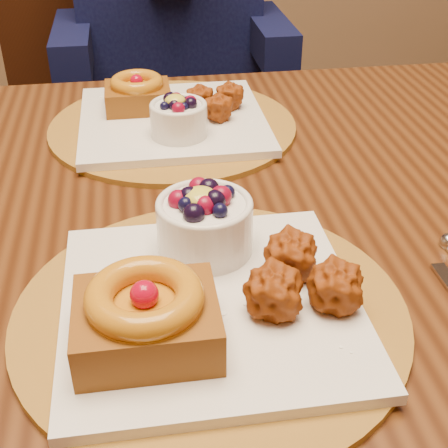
{
  "coord_description": "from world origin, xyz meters",
  "views": [
    {
      "loc": [
        -0.01,
        -0.76,
        1.16
      ],
      "look_at": [
        0.07,
        -0.26,
        0.83
      ],
      "focal_mm": 50.0,
      "sensor_mm": 36.0,
      "label": 1
    }
  ],
  "objects_px": {
    "dining_table": "(189,250)",
    "place_setting_far": "(171,116)",
    "chair_far": "(88,131)",
    "place_setting_near": "(206,288)"
  },
  "relations": [
    {
      "from": "dining_table",
      "to": "place_setting_far",
      "type": "bearing_deg",
      "value": 90.56
    },
    {
      "from": "dining_table",
      "to": "place_setting_near",
      "type": "height_order",
      "value": "place_setting_near"
    },
    {
      "from": "place_setting_near",
      "to": "place_setting_far",
      "type": "distance_m",
      "value": 0.43
    },
    {
      "from": "dining_table",
      "to": "chair_far",
      "type": "bearing_deg",
      "value": 101.44
    },
    {
      "from": "place_setting_near",
      "to": "chair_far",
      "type": "relative_size",
      "value": 0.47
    },
    {
      "from": "place_setting_far",
      "to": "place_setting_near",
      "type": "bearing_deg",
      "value": -90.22
    },
    {
      "from": "place_setting_far",
      "to": "chair_far",
      "type": "xyz_separation_m",
      "value": [
        -0.18,
        0.7,
        -0.33
      ]
    },
    {
      "from": "dining_table",
      "to": "place_setting_far",
      "type": "height_order",
      "value": "place_setting_far"
    },
    {
      "from": "place_setting_far",
      "to": "chair_far",
      "type": "relative_size",
      "value": 0.47
    },
    {
      "from": "dining_table",
      "to": "place_setting_near",
      "type": "relative_size",
      "value": 4.21
    }
  ]
}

